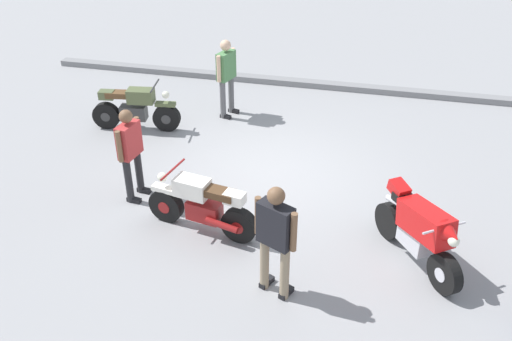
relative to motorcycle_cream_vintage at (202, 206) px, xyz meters
name	(u,v)px	position (x,y,z in m)	size (l,w,h in m)	color
ground_plane	(271,177)	(0.74, 1.85, -0.49)	(40.00, 40.00, 0.00)	gray
curb_edge	(307,83)	(0.74, 6.45, -0.41)	(14.00, 0.30, 0.15)	gray
motorcycle_cream_vintage	(202,206)	(0.00, 0.00, 0.00)	(1.95, 0.79, 1.07)	black
motorcycle_red_sportbike	(420,230)	(3.38, 0.00, 0.11)	(1.27, 1.71, 1.14)	black
motorcycle_olive_vintage	(135,109)	(-2.56, 3.17, 0.00)	(1.95, 0.70, 1.07)	black
person_in_red_shirt	(130,149)	(-1.48, 0.68, 0.49)	(0.36, 0.66, 1.71)	#262628
person_in_black_shirt	(275,235)	(1.43, -1.14, 0.54)	(0.65, 0.47, 1.77)	gray
person_in_green_shirt	(226,73)	(-0.81, 4.33, 0.55)	(0.42, 0.68, 1.79)	#59595B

